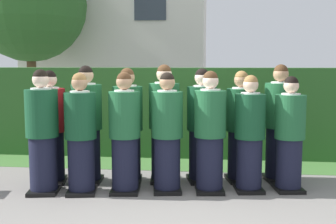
# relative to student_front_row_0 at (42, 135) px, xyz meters

# --- Properties ---
(ground_plane) EXTENTS (60.00, 60.00, 0.00)m
(ground_plane) POSITION_rel_student_front_row_0_xyz_m (1.62, 0.20, -0.78)
(ground_plane) COLOR gray
(student_front_row_0) EXTENTS (0.45, 0.53, 1.64)m
(student_front_row_0) POSITION_rel_student_front_row_0_xyz_m (0.00, 0.00, 0.00)
(student_front_row_0) COLOR black
(student_front_row_0) RESTS_ON ground
(student_front_row_1) EXTENTS (0.44, 0.51, 1.60)m
(student_front_row_1) POSITION_rel_student_front_row_0_xyz_m (0.51, 0.04, -0.02)
(student_front_row_1) COLOR black
(student_front_row_1) RESTS_ON ground
(student_front_row_2) EXTENTS (0.42, 0.49, 1.61)m
(student_front_row_2) POSITION_rel_student_front_row_0_xyz_m (1.08, 0.14, -0.02)
(student_front_row_2) COLOR black
(student_front_row_2) RESTS_ON ground
(student_front_row_3) EXTENTS (0.44, 0.51, 1.60)m
(student_front_row_3) POSITION_rel_student_front_row_0_xyz_m (1.63, 0.23, -0.02)
(student_front_row_3) COLOR black
(student_front_row_3) RESTS_ON ground
(student_front_row_4) EXTENTS (0.42, 0.50, 1.62)m
(student_front_row_4) POSITION_rel_student_front_row_0_xyz_m (2.20, 0.28, -0.01)
(student_front_row_4) COLOR black
(student_front_row_4) RESTS_ON ground
(student_front_row_5) EXTENTS (0.41, 0.49, 1.57)m
(student_front_row_5) POSITION_rel_student_front_row_0_xyz_m (2.73, 0.37, -0.04)
(student_front_row_5) COLOR black
(student_front_row_5) RESTS_ON ground
(student_front_row_6) EXTENTS (0.42, 0.52, 1.55)m
(student_front_row_6) POSITION_rel_student_front_row_0_xyz_m (3.26, 0.44, -0.05)
(student_front_row_6) COLOR black
(student_front_row_6) RESTS_ON ground
(student_in_red_blazer) EXTENTS (0.46, 0.53, 1.62)m
(student_in_red_blazer) POSITION_rel_student_front_row_0_xyz_m (-0.07, 0.49, -0.01)
(student_in_red_blazer) COLOR black
(student_in_red_blazer) RESTS_ON ground
(student_rear_row_1) EXTENTS (0.44, 0.55, 1.69)m
(student_rear_row_1) POSITION_rel_student_front_row_0_xyz_m (0.44, 0.56, 0.02)
(student_rear_row_1) COLOR black
(student_rear_row_1) RESTS_ON ground
(student_rear_row_2) EXTENTS (0.43, 0.51, 1.65)m
(student_rear_row_2) POSITION_rel_student_front_row_0_xyz_m (1.02, 0.64, 0.01)
(student_rear_row_2) COLOR black
(student_rear_row_2) RESTS_ON ground
(student_rear_row_3) EXTENTS (0.44, 0.53, 1.70)m
(student_rear_row_3) POSITION_rel_student_front_row_0_xyz_m (1.54, 0.74, 0.03)
(student_rear_row_3) COLOR black
(student_rear_row_3) RESTS_ON ground
(student_rear_row_4) EXTENTS (0.47, 0.56, 1.65)m
(student_rear_row_4) POSITION_rel_student_front_row_0_xyz_m (2.08, 0.78, 0.00)
(student_rear_row_4) COLOR black
(student_rear_row_4) RESTS_ON ground
(student_rear_row_5) EXTENTS (0.46, 0.53, 1.61)m
(student_rear_row_5) POSITION_rel_student_front_row_0_xyz_m (2.64, 0.86, -0.02)
(student_rear_row_5) COLOR black
(student_rear_row_5) RESTS_ON ground
(student_rear_row_6) EXTENTS (0.48, 0.57, 1.70)m
(student_rear_row_6) POSITION_rel_student_front_row_0_xyz_m (3.20, 0.95, 0.03)
(student_rear_row_6) COLOR black
(student_rear_row_6) RESTS_ON ground
(hedge) EXTENTS (10.31, 0.70, 1.63)m
(hedge) POSITION_rel_student_front_row_0_xyz_m (1.62, 2.54, 0.03)
(hedge) COLOR #285623
(hedge) RESTS_ON ground
(school_building_main) EXTENTS (5.78, 4.34, 7.22)m
(school_building_main) POSITION_rel_student_front_row_0_xyz_m (-0.77, 8.84, 2.91)
(school_building_main) COLOR silver
(school_building_main) RESTS_ON ground
(oak_tree_left) EXTENTS (2.94, 2.94, 4.69)m
(oak_tree_left) POSITION_rel_student_front_row_0_xyz_m (-2.51, 5.49, 2.43)
(oak_tree_left) COLOR brown
(oak_tree_left) RESTS_ON ground
(lawn_strip) EXTENTS (10.31, 0.90, 0.01)m
(lawn_strip) POSITION_rel_student_front_row_0_xyz_m (1.62, 1.74, -0.78)
(lawn_strip) COLOR #477A38
(lawn_strip) RESTS_ON ground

